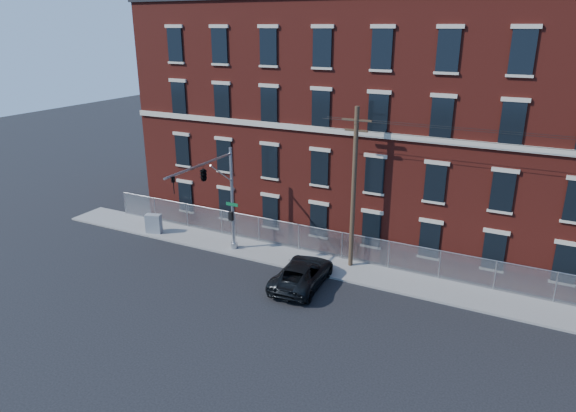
{
  "coord_description": "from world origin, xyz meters",
  "views": [
    {
      "loc": [
        11.86,
        -22.51,
        14.45
      ],
      "look_at": [
        -1.62,
        4.0,
        4.01
      ],
      "focal_mm": 32.1,
      "sensor_mm": 36.0,
      "label": 1
    }
  ],
  "objects_px": {
    "traffic_signal_mast": "(211,183)",
    "utility_cabinet": "(154,224)",
    "utility_pole_near": "(354,186)",
    "pickup_truck": "(302,273)"
  },
  "relations": [
    {
      "from": "traffic_signal_mast",
      "to": "pickup_truck",
      "type": "distance_m",
      "value": 7.83
    },
    {
      "from": "traffic_signal_mast",
      "to": "utility_cabinet",
      "type": "distance_m",
      "value": 8.38
    },
    {
      "from": "traffic_signal_mast",
      "to": "utility_cabinet",
      "type": "bearing_deg",
      "value": 163.3
    },
    {
      "from": "traffic_signal_mast",
      "to": "utility_pole_near",
      "type": "distance_m",
      "value": 8.7
    },
    {
      "from": "traffic_signal_mast",
      "to": "utility_pole_near",
      "type": "xyz_separation_m",
      "value": [
        8.0,
        3.42,
        -0.05
      ]
    },
    {
      "from": "pickup_truck",
      "to": "traffic_signal_mast",
      "type": "bearing_deg",
      "value": -5.3
    },
    {
      "from": "traffic_signal_mast",
      "to": "utility_pole_near",
      "type": "bearing_deg",
      "value": 23.14
    },
    {
      "from": "pickup_truck",
      "to": "utility_cabinet",
      "type": "xyz_separation_m",
      "value": [
        -13.04,
        2.18,
        0.06
      ]
    },
    {
      "from": "utility_cabinet",
      "to": "traffic_signal_mast",
      "type": "bearing_deg",
      "value": -34.4
    },
    {
      "from": "utility_pole_near",
      "to": "pickup_truck",
      "type": "bearing_deg",
      "value": -115.22
    }
  ]
}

